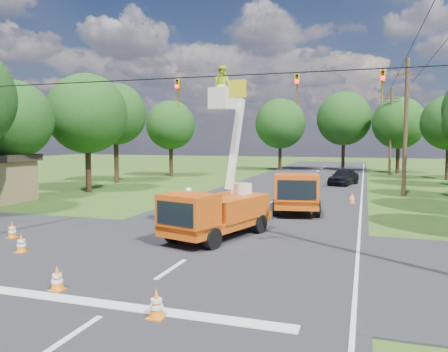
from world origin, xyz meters
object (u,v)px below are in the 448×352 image
(bucket_truck, at_px, (217,202))
(traffic_cone_1, at_px, (156,304))
(traffic_cone_2, at_px, (254,217))
(tree_far_b, at_px, (344,119))
(traffic_cone_7, at_px, (352,198))
(second_truck, at_px, (296,191))
(traffic_cone_0, at_px, (57,278))
(pole_right_mid, at_px, (406,126))
(distant_car, at_px, (344,177))
(tree_far_c, at_px, (399,123))
(traffic_cone_4, at_px, (21,243))
(pole_right_far, at_px, (391,131))
(tree_left_f, at_px, (171,125))
(traffic_cone_3, at_px, (315,211))
(tree_far_a, at_px, (280,124))
(tree_left_e, at_px, (115,114))
(ground_worker, at_px, (189,215))
(tree_left_c, at_px, (13,120))
(tree_left_d, at_px, (87,114))
(traffic_cone_5, at_px, (12,230))

(bucket_truck, height_order, traffic_cone_1, bucket_truck)
(traffic_cone_2, xyz_separation_m, tree_far_b, (2.34, 38.78, 6.45))
(bucket_truck, bearing_deg, traffic_cone_1, -63.84)
(traffic_cone_2, relative_size, traffic_cone_7, 1.00)
(bucket_truck, height_order, traffic_cone_7, bucket_truck)
(second_truck, bearing_deg, tree_far_b, 79.42)
(traffic_cone_0, relative_size, pole_right_mid, 0.07)
(distant_car, relative_size, tree_far_c, 0.48)
(traffic_cone_4, bearing_deg, second_truck, 56.03)
(pole_right_mid, height_order, pole_right_far, same)
(pole_right_far, relative_size, tree_left_f, 1.19)
(traffic_cone_0, height_order, traffic_cone_3, same)
(traffic_cone_0, bearing_deg, bucket_truck, 73.96)
(tree_far_c, bearing_deg, traffic_cone_4, -109.65)
(traffic_cone_2, relative_size, pole_right_far, 0.07)
(bucket_truck, distance_m, tree_far_a, 40.94)
(tree_left_e, bearing_deg, traffic_cone_4, -65.75)
(traffic_cone_4, bearing_deg, traffic_cone_1, -27.18)
(tree_far_a, relative_size, tree_far_c, 1.04)
(traffic_cone_0, distance_m, tree_far_a, 48.13)
(ground_worker, height_order, traffic_cone_0, ground_worker)
(bucket_truck, bearing_deg, traffic_cone_0, -89.05)
(distant_car, xyz_separation_m, traffic_cone_1, (-2.69, -31.88, -0.40))
(bucket_truck, height_order, tree_left_c, tree_left_c)
(traffic_cone_0, distance_m, pole_right_mid, 27.31)
(traffic_cone_1, relative_size, tree_far_a, 0.07)
(bucket_truck, xyz_separation_m, distant_car, (4.01, 23.74, -0.78))
(traffic_cone_4, height_order, tree_left_e, tree_left_e)
(ground_worker, bearing_deg, traffic_cone_1, -106.24)
(traffic_cone_7, bearing_deg, ground_worker, -116.62)
(bucket_truck, xyz_separation_m, traffic_cone_4, (-6.05, -4.36, -1.18))
(traffic_cone_4, xyz_separation_m, pole_right_far, (14.61, 41.73, 4.75))
(traffic_cone_2, relative_size, pole_right_mid, 0.07)
(tree_left_c, xyz_separation_m, tree_left_d, (1.50, 6.00, 0.69))
(traffic_cone_1, height_order, traffic_cone_4, same)
(traffic_cone_7, xyz_separation_m, tree_far_a, (-10.02, 28.24, 5.83))
(traffic_cone_7, bearing_deg, pole_right_far, 82.16)
(traffic_cone_7, distance_m, pole_right_far, 25.92)
(tree_left_e, height_order, tree_left_f, tree_left_e)
(tree_left_f, bearing_deg, pole_right_mid, -23.23)
(ground_worker, relative_size, pole_right_mid, 0.20)
(bucket_truck, bearing_deg, tree_left_f, 135.28)
(tree_left_d, bearing_deg, pole_right_mid, 12.01)
(pole_right_far, distance_m, tree_left_e, 31.08)
(traffic_cone_2, bearing_deg, tree_left_e, 137.89)
(tree_far_c, bearing_deg, tree_far_a, 176.05)
(tree_left_d, bearing_deg, traffic_cone_5, -65.65)
(traffic_cone_7, height_order, tree_far_b, tree_far_b)
(bucket_truck, relative_size, traffic_cone_3, 10.11)
(pole_right_mid, distance_m, tree_far_a, 26.69)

